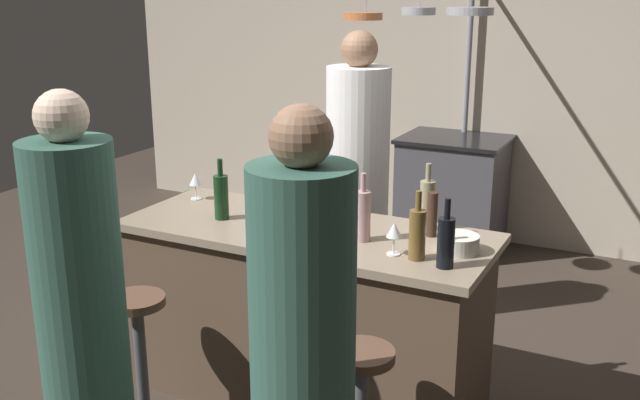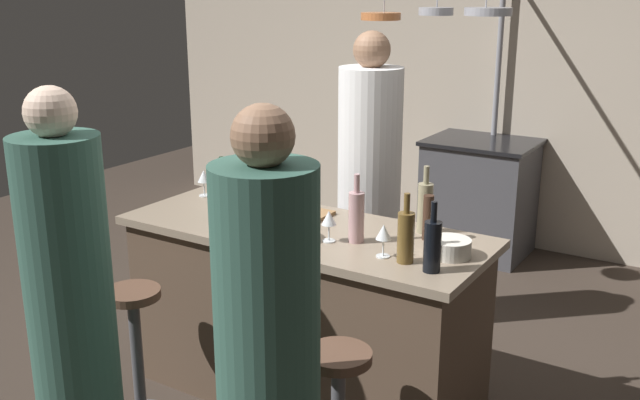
{
  "view_description": "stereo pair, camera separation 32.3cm",
  "coord_description": "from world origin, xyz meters",
  "px_view_note": "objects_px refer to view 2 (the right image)",
  "views": [
    {
      "loc": [
        1.56,
        -2.94,
        2.03
      ],
      "look_at": [
        0.0,
        0.15,
        1.0
      ],
      "focal_mm": 41.15,
      "sensor_mm": 36.0,
      "label": 1
    },
    {
      "loc": [
        1.84,
        -2.78,
        2.03
      ],
      "look_at": [
        0.0,
        0.15,
        1.0
      ],
      "focal_mm": 41.15,
      "sensor_mm": 36.0,
      "label": 2
    }
  ],
  "objects_px": {
    "guest_right": "(268,368)",
    "chef": "(369,194)",
    "wine_bottle_white": "(425,207)",
    "stove_range": "(479,197)",
    "wine_bottle_red": "(223,193)",
    "cutting_board": "(298,213)",
    "wine_glass_near_left_guest": "(329,219)",
    "wine_bottle_rose": "(356,216)",
    "wine_bottle_dark": "(432,245)",
    "wine_bottle_amber": "(406,236)",
    "mixing_bowl_ceramic": "(450,248)",
    "guest_left": "(71,305)",
    "potted_plant": "(218,215)",
    "mixing_bowl_steel": "(288,233)",
    "pepper_mill": "(428,218)",
    "wine_glass_near_right_guest": "(204,178)",
    "bar_stool_left": "(137,350)",
    "wine_glass_by_chef": "(384,234)"
  },
  "relations": [
    {
      "from": "stove_range",
      "to": "wine_bottle_dark",
      "type": "xyz_separation_m",
      "value": [
        0.75,
        -2.64,
        0.57
      ]
    },
    {
      "from": "pepper_mill",
      "to": "mixing_bowl_steel",
      "type": "bearing_deg",
      "value": -147.43
    },
    {
      "from": "wine_bottle_red",
      "to": "mixing_bowl_ceramic",
      "type": "bearing_deg",
      "value": 3.58
    },
    {
      "from": "stove_range",
      "to": "mixing_bowl_steel",
      "type": "relative_size",
      "value": 4.13
    },
    {
      "from": "guest_left",
      "to": "wine_glass_near_right_guest",
      "type": "distance_m",
      "value": 1.23
    },
    {
      "from": "stove_range",
      "to": "pepper_mill",
      "type": "height_order",
      "value": "pepper_mill"
    },
    {
      "from": "wine_glass_near_left_guest",
      "to": "mixing_bowl_steel",
      "type": "relative_size",
      "value": 0.68
    },
    {
      "from": "cutting_board",
      "to": "mixing_bowl_ceramic",
      "type": "bearing_deg",
      "value": -9.01
    },
    {
      "from": "potted_plant",
      "to": "wine_glass_near_left_guest",
      "type": "xyz_separation_m",
      "value": [
        1.91,
        -1.48,
        0.71
      ]
    },
    {
      "from": "cutting_board",
      "to": "potted_plant",
      "type": "bearing_deg",
      "value": 141.99
    },
    {
      "from": "wine_bottle_rose",
      "to": "wine_bottle_red",
      "type": "distance_m",
      "value": 0.75
    },
    {
      "from": "stove_range",
      "to": "wine_bottle_white",
      "type": "distance_m",
      "value": 2.34
    },
    {
      "from": "pepper_mill",
      "to": "potted_plant",
      "type": "bearing_deg",
      "value": 151.82
    },
    {
      "from": "stove_range",
      "to": "wine_bottle_rose",
      "type": "relative_size",
      "value": 2.81
    },
    {
      "from": "wine_bottle_amber",
      "to": "guest_right",
      "type": "bearing_deg",
      "value": -96.26
    },
    {
      "from": "stove_range",
      "to": "wine_bottle_red",
      "type": "bearing_deg",
      "value": -99.96
    },
    {
      "from": "stove_range",
      "to": "guest_left",
      "type": "height_order",
      "value": "guest_left"
    },
    {
      "from": "guest_right",
      "to": "wine_bottle_rose",
      "type": "height_order",
      "value": "guest_right"
    },
    {
      "from": "stove_range",
      "to": "mixing_bowl_ceramic",
      "type": "xyz_separation_m",
      "value": [
        0.74,
        -2.44,
        0.49
      ]
    },
    {
      "from": "guest_left",
      "to": "mixing_bowl_steel",
      "type": "relative_size",
      "value": 7.72
    },
    {
      "from": "wine_bottle_white",
      "to": "bar_stool_left",
      "type": "bearing_deg",
      "value": -140.6
    },
    {
      "from": "wine_glass_near_left_guest",
      "to": "wine_glass_near_right_guest",
      "type": "relative_size",
      "value": 1.0
    },
    {
      "from": "wine_bottle_dark",
      "to": "mixing_bowl_steel",
      "type": "xyz_separation_m",
      "value": [
        -0.71,
        0.0,
        -0.08
      ]
    },
    {
      "from": "wine_bottle_dark",
      "to": "mixing_bowl_steel",
      "type": "height_order",
      "value": "wine_bottle_dark"
    },
    {
      "from": "wine_bottle_amber",
      "to": "wine_bottle_rose",
      "type": "distance_m",
      "value": 0.32
    },
    {
      "from": "pepper_mill",
      "to": "wine_glass_near_left_guest",
      "type": "height_order",
      "value": "pepper_mill"
    },
    {
      "from": "pepper_mill",
      "to": "wine_bottle_red",
      "type": "relative_size",
      "value": 0.69
    },
    {
      "from": "bar_stool_left",
      "to": "wine_bottle_dark",
      "type": "height_order",
      "value": "wine_bottle_dark"
    },
    {
      "from": "cutting_board",
      "to": "wine_bottle_dark",
      "type": "distance_m",
      "value": 0.95
    },
    {
      "from": "bar_stool_left",
      "to": "pepper_mill",
      "type": "xyz_separation_m",
      "value": [
        1.11,
        0.78,
        0.63
      ]
    },
    {
      "from": "guest_right",
      "to": "bar_stool_left",
      "type": "bearing_deg",
      "value": 159.9
    },
    {
      "from": "cutting_board",
      "to": "wine_bottle_white",
      "type": "height_order",
      "value": "wine_bottle_white"
    },
    {
      "from": "guest_right",
      "to": "mixing_bowl_ceramic",
      "type": "bearing_deg",
      "value": 77.51
    },
    {
      "from": "pepper_mill",
      "to": "wine_bottle_amber",
      "type": "xyz_separation_m",
      "value": [
        0.04,
        -0.31,
        0.01
      ]
    },
    {
      "from": "guest_right",
      "to": "chef",
      "type": "bearing_deg",
      "value": 108.87
    },
    {
      "from": "chef",
      "to": "cutting_board",
      "type": "bearing_deg",
      "value": -89.57
    },
    {
      "from": "guest_left",
      "to": "wine_bottle_amber",
      "type": "xyz_separation_m",
      "value": [
        1.08,
        0.86,
        0.24
      ]
    },
    {
      "from": "stove_range",
      "to": "cutting_board",
      "type": "xyz_separation_m",
      "value": [
        -0.14,
        -2.3,
        0.46
      ]
    },
    {
      "from": "chef",
      "to": "wine_bottle_white",
      "type": "xyz_separation_m",
      "value": [
        0.66,
        -0.68,
        0.2
      ]
    },
    {
      "from": "guest_left",
      "to": "wine_bottle_amber",
      "type": "bearing_deg",
      "value": 38.3
    },
    {
      "from": "chef",
      "to": "cutting_board",
      "type": "xyz_separation_m",
      "value": [
        0.01,
        -0.77,
        0.09
      ]
    },
    {
      "from": "guest_right",
      "to": "wine_bottle_rose",
      "type": "relative_size",
      "value": 5.31
    },
    {
      "from": "wine_bottle_white",
      "to": "wine_glass_by_chef",
      "type": "xyz_separation_m",
      "value": [
        -0.01,
        -0.39,
        -0.02
      ]
    },
    {
      "from": "guest_right",
      "to": "cutting_board",
      "type": "height_order",
      "value": "guest_right"
    },
    {
      "from": "guest_left",
      "to": "potted_plant",
      "type": "xyz_separation_m",
      "value": [
        -1.23,
        2.39,
        -0.47
      ]
    },
    {
      "from": "guest_right",
      "to": "wine_bottle_amber",
      "type": "distance_m",
      "value": 0.89
    },
    {
      "from": "wine_bottle_amber",
      "to": "chef",
      "type": "bearing_deg",
      "value": 125.01
    },
    {
      "from": "cutting_board",
      "to": "wine_glass_near_left_guest",
      "type": "height_order",
      "value": "wine_glass_near_left_guest"
    },
    {
      "from": "chef",
      "to": "guest_left",
      "type": "xyz_separation_m",
      "value": [
        -0.33,
        -1.93,
        -0.05
      ]
    },
    {
      "from": "stove_range",
      "to": "cutting_board",
      "type": "relative_size",
      "value": 2.78
    }
  ]
}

